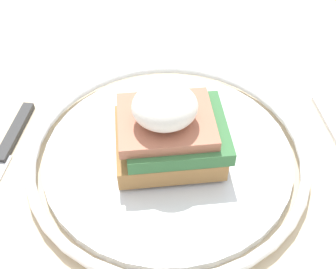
{
  "coord_description": "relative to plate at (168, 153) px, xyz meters",
  "views": [
    {
      "loc": [
        0.04,
        0.27,
        1.08
      ],
      "look_at": [
        0.01,
        -0.01,
        0.79
      ],
      "focal_mm": 45.0,
      "sensor_mm": 36.0,
      "label": 1
    }
  ],
  "objects": [
    {
      "name": "sandwich",
      "position": [
        0.0,
        0.0,
        0.04
      ],
      "size": [
        0.1,
        0.09,
        0.08
      ],
      "color": "#9E703D",
      "rests_on": "plate"
    },
    {
      "name": "knife",
      "position": [
        0.17,
        -0.01,
        -0.01
      ],
      "size": [
        0.06,
        0.19,
        0.01
      ],
      "color": "#2D2D2D",
      "rests_on": "dining_table"
    },
    {
      "name": "plate",
      "position": [
        0.0,
        0.0,
        0.0
      ],
      "size": [
        0.28,
        0.28,
        0.02
      ],
      "color": "silver",
      "rests_on": "dining_table"
    },
    {
      "name": "dining_table",
      "position": [
        -0.01,
        0.01,
        -0.12
      ],
      "size": [
        1.13,
        0.72,
        0.75
      ],
      "color": "#C6B28E",
      "rests_on": "ground_plane"
    }
  ]
}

